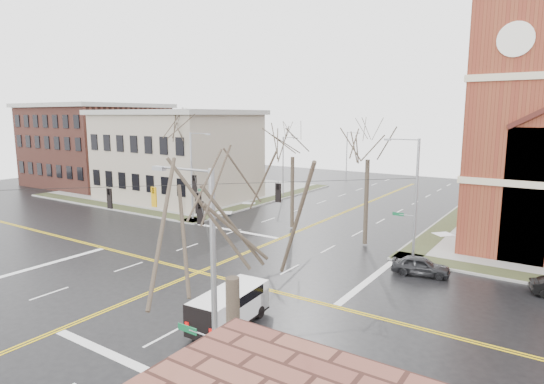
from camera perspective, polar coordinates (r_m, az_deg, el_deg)
The scene contains 18 objects.
ground at distance 32.65m, azimuth -9.15°, elevation -9.90°, with size 120.00×120.00×0.00m, color black.
sidewalks at distance 32.62m, azimuth -9.15°, elevation -9.77°, with size 80.00×80.00×0.17m.
road_markings at distance 32.65m, azimuth -9.15°, elevation -9.89°, with size 100.00×100.00×0.01m.
civic_building_a at distance 60.72m, azimuth -11.72°, elevation 4.36°, with size 18.00×14.00×11.00m, color gray.
civic_building_b at distance 77.34m, azimuth -21.17°, elevation 5.37°, with size 18.00×16.00×12.00m, color brown.
signal_pole_ne at distance 35.79m, azimuth 17.38°, elevation -0.30°, with size 2.75×0.22×9.00m.
signal_pole_nw at distance 47.31m, azimuth -9.92°, elevation 2.31°, with size 2.75×0.22×9.00m.
signal_pole_se at distance 15.81m, azimuth -7.78°, elevation -12.32°, with size 2.75×0.22×9.00m.
span_wires at distance 31.15m, azimuth -9.45°, elevation 0.92°, with size 23.02×23.02×0.03m.
traffic_signals at distance 30.79m, azimuth -10.26°, elevation -0.61°, with size 8.21×8.26×1.30m.
streetlight_north_a at distance 59.93m, azimuth 1.52°, elevation 3.50°, with size 2.30×0.20×8.00m.
streetlight_north_b at distance 77.52m, azimuth 9.46°, elevation 4.76°, with size 2.30×0.20×8.00m.
cargo_van at distance 24.44m, azimuth -5.09°, elevation -13.83°, with size 2.30×5.13×1.90m.
parked_car_a at distance 33.11m, azimuth 18.16°, elevation -8.78°, with size 1.55×3.86×1.32m, color black.
tree_nw_far at distance 49.77m, azimuth -10.56°, elevation 7.13°, with size 4.00×4.00×12.21m.
tree_nw_near at distance 43.03m, azimuth 2.60°, elevation 5.01°, with size 4.00×4.00×10.20m.
tree_ne at distance 37.96m, azimuth 11.94°, elevation 4.70°, with size 4.00×4.00×10.66m.
tree_se at distance 11.62m, azimuth -5.03°, elevation -8.66°, with size 4.00×4.00×9.91m.
Camera 1 is at (21.13, -22.41, 10.82)m, focal length 30.00 mm.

